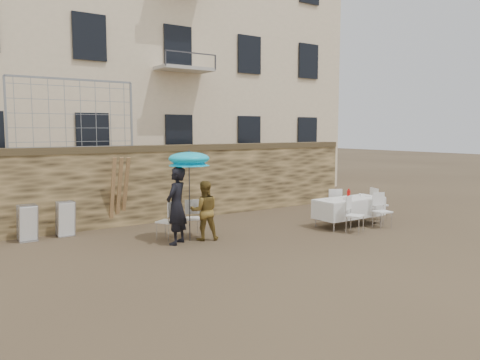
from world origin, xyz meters
TOP-DOWN VIEW (x-y plane):
  - ground at (0.00, 0.00)m, footprint 80.00×80.00m
  - stone_wall at (0.00, 5.00)m, footprint 13.00×0.50m
  - apartment_building at (0.00, 12.00)m, footprint 20.00×8.00m
  - chain_link_fence at (-3.00, 5.00)m, footprint 3.20×0.06m
  - man_suit at (-1.48, 2.09)m, footprint 0.80×0.75m
  - woman_dress at (-0.73, 2.09)m, footprint 0.86×0.78m
  - umbrella at (-1.08, 2.19)m, footprint 1.03×1.03m
  - couple_chair_left at (-1.48, 2.64)m, footprint 0.66×0.66m
  - couple_chair_right at (-0.78, 2.64)m, footprint 0.61×0.61m
  - banquet_table at (3.52, 1.30)m, footprint 2.10×0.85m
  - soda_bottle at (3.32, 1.15)m, footprint 0.09×0.09m
  - table_chair_front_left at (2.92, 0.55)m, footprint 0.63×0.63m
  - table_chair_front_right at (4.02, 0.55)m, footprint 0.56×0.56m
  - table_chair_back at (3.72, 2.10)m, footprint 0.66×0.66m
  - table_chair_side at (4.92, 1.40)m, footprint 0.59×0.59m
  - chair_stack_left at (-4.34, 4.51)m, footprint 0.46×0.47m
  - chair_stack_right at (-3.44, 4.51)m, footprint 0.46×0.40m
  - wood_planks at (-1.84, 4.58)m, footprint 0.70×0.20m

SIDE VIEW (x-z plane):
  - ground at x=0.00m, z-range 0.00..0.00m
  - chair_stack_left at x=-4.34m, z-range 0.00..0.92m
  - chair_stack_right at x=-3.44m, z-range 0.00..0.92m
  - couple_chair_left at x=-1.48m, z-range 0.00..0.96m
  - couple_chair_right at x=-0.78m, z-range 0.00..0.96m
  - table_chair_front_left at x=2.92m, z-range 0.00..0.96m
  - table_chair_front_right at x=4.02m, z-range 0.00..0.96m
  - table_chair_back at x=3.72m, z-range 0.00..0.96m
  - table_chair_side at x=4.92m, z-range 0.00..0.96m
  - woman_dress at x=-0.73m, z-range 0.00..1.45m
  - banquet_table at x=3.52m, z-range 0.34..1.12m
  - soda_bottle at x=3.32m, z-range 0.77..1.04m
  - man_suit at x=-1.48m, z-range 0.00..1.83m
  - wood_planks at x=-1.84m, z-range 0.00..2.00m
  - stone_wall at x=0.00m, z-range 0.00..2.20m
  - umbrella at x=-1.08m, z-range 0.91..2.97m
  - chain_link_fence at x=-3.00m, z-range 2.20..4.00m
  - apartment_building at x=0.00m, z-range 0.00..15.00m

